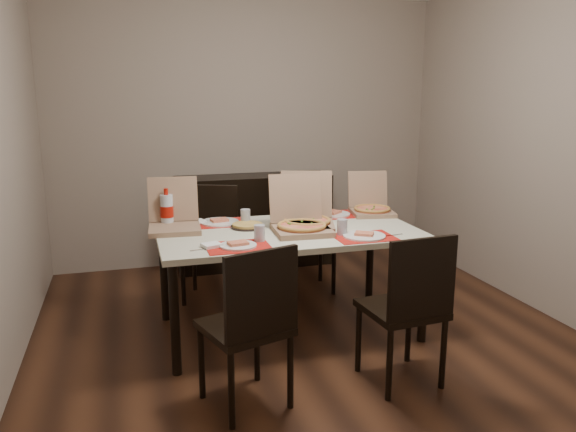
% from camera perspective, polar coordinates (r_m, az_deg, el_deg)
% --- Properties ---
extents(ground, '(3.80, 4.00, 0.02)m').
position_cam_1_polar(ground, '(4.05, 2.37, -12.47)').
color(ground, '#412314').
rests_on(ground, ground).
extents(room_walls, '(3.84, 4.02, 2.62)m').
position_cam_1_polar(room_walls, '(4.07, 0.61, 13.05)').
color(room_walls, gray).
rests_on(room_walls, ground).
extents(sideboard, '(1.50, 0.40, 0.90)m').
position_cam_1_polar(sideboard, '(5.52, -3.48, -0.50)').
color(sideboard, black).
rests_on(sideboard, ground).
extents(dining_table, '(1.80, 1.00, 0.75)m').
position_cam_1_polar(dining_table, '(3.95, 0.00, -2.36)').
color(dining_table, beige).
rests_on(dining_table, ground).
extents(chair_near_left, '(0.52, 0.52, 0.93)m').
position_cam_1_polar(chair_near_left, '(3.03, -3.78, -10.63)').
color(chair_near_left, black).
rests_on(chair_near_left, ground).
extents(chair_near_right, '(0.46, 0.46, 0.93)m').
position_cam_1_polar(chair_near_right, '(3.33, 12.17, -8.69)').
color(chair_near_right, black).
rests_on(chair_near_right, ground).
extents(chair_far_left, '(0.54, 0.54, 0.93)m').
position_cam_1_polar(chair_far_left, '(4.72, -7.84, -2.12)').
color(chair_far_left, black).
rests_on(chair_far_left, ground).
extents(chair_far_right, '(0.43, 0.43, 0.93)m').
position_cam_1_polar(chair_far_right, '(4.89, 1.75, -1.49)').
color(chair_far_right, black).
rests_on(chair_far_right, ground).
extents(setting_near_left, '(0.50, 0.30, 0.11)m').
position_cam_1_polar(setting_near_left, '(3.55, -4.82, -2.68)').
color(setting_near_left, red).
rests_on(setting_near_left, dining_table).
extents(setting_near_right, '(0.48, 0.30, 0.11)m').
position_cam_1_polar(setting_near_right, '(3.78, 7.20, -1.80)').
color(setting_near_right, red).
rests_on(setting_near_right, dining_table).
extents(setting_far_left, '(0.47, 0.30, 0.11)m').
position_cam_1_polar(setting_far_left, '(4.14, -6.61, -0.49)').
color(setting_far_left, red).
rests_on(setting_far_left, dining_table).
extents(setting_far_right, '(0.48, 0.30, 0.11)m').
position_cam_1_polar(setting_far_right, '(4.37, 4.06, 0.28)').
color(setting_far_right, red).
rests_on(setting_far_right, dining_table).
extents(napkin_loose, '(0.14, 0.15, 0.02)m').
position_cam_1_polar(napkin_loose, '(3.92, 0.31, -1.34)').
color(napkin_loose, white).
rests_on(napkin_loose, dining_table).
extents(pizza_box_center, '(0.40, 0.44, 0.38)m').
position_cam_1_polar(pizza_box_center, '(3.87, 1.29, -0.77)').
color(pizza_box_center, '#8A694F').
rests_on(pizza_box_center, dining_table).
extents(pizza_box_right, '(0.37, 0.40, 0.32)m').
position_cam_1_polar(pizza_box_right, '(4.48, 8.45, 0.91)').
color(pizza_box_right, '#8A694F').
rests_on(pizza_box_right, dining_table).
extents(pizza_box_left, '(0.37, 0.41, 0.35)m').
position_cam_1_polar(pizza_box_left, '(4.00, -11.48, -0.54)').
color(pizza_box_left, '#8A694F').
rests_on(pizza_box_left, dining_table).
extents(pizza_box_extra, '(0.48, 0.51, 0.38)m').
position_cam_1_polar(pizza_box_extra, '(4.01, 1.93, -0.28)').
color(pizza_box_extra, '#8A694F').
rests_on(pizza_box_extra, dining_table).
extents(faina_plate, '(0.24, 0.24, 0.03)m').
position_cam_1_polar(faina_plate, '(4.00, -4.15, -1.00)').
color(faina_plate, black).
rests_on(faina_plate, dining_table).
extents(dip_bowl, '(0.14, 0.14, 0.03)m').
position_cam_1_polar(dip_bowl, '(4.15, -0.04, -0.48)').
color(dip_bowl, white).
rests_on(dip_bowl, dining_table).
extents(soda_bottle, '(0.09, 0.09, 0.28)m').
position_cam_1_polar(soda_bottle, '(4.09, -12.21, 0.53)').
color(soda_bottle, silver).
rests_on(soda_bottle, dining_table).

